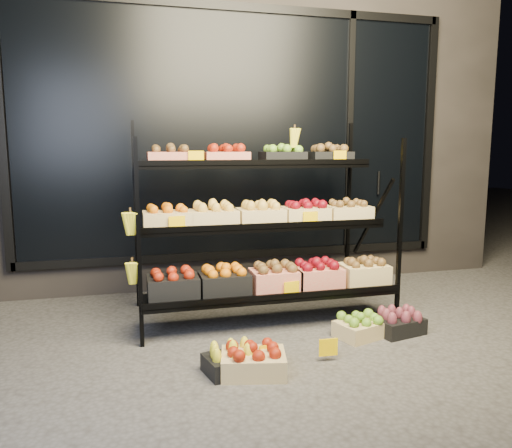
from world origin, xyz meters
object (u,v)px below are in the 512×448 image
object	(u,v)px
display_rack	(262,225)
floor_crate_midright	(361,326)
floor_crate_left	(253,360)
floor_crate_midleft	(232,360)

from	to	relation	value
display_rack	floor_crate_midright	xyz separation A→B (m)	(0.60, -0.65, -0.70)
display_rack	floor_crate_left	bearing A→B (deg)	-108.24
floor_crate_left	floor_crate_midright	distance (m)	1.03
floor_crate_left	floor_crate_midleft	distance (m)	0.14
floor_crate_midright	display_rack	bearing A→B (deg)	114.71
display_rack	floor_crate_midleft	xyz separation A→B (m)	(-0.47, -0.99, -0.70)
floor_crate_midleft	floor_crate_midright	size ratio (longest dim) A/B	0.92
floor_crate_left	floor_crate_midleft	world-z (taller)	floor_crate_left
display_rack	floor_crate_left	distance (m)	1.31
floor_crate_midleft	display_rack	bearing A→B (deg)	51.38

